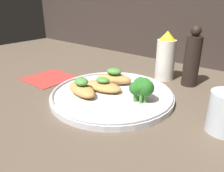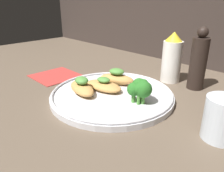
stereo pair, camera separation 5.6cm
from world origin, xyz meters
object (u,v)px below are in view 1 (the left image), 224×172
object	(u,v)px
broccoli_bunch	(142,87)
sauce_bottle	(166,57)
plate	(112,94)
pepper_grinder	(192,59)

from	to	relation	value
broccoli_bunch	sauce_bottle	world-z (taller)	sauce_bottle
plate	sauce_bottle	xyz separation A→B (cm)	(3.64, 21.96, 6.32)
pepper_grinder	plate	bearing A→B (deg)	-118.56
plate	pepper_grinder	distance (cm)	25.95
broccoli_bunch	pepper_grinder	world-z (taller)	pepper_grinder
plate	pepper_grinder	world-z (taller)	pepper_grinder
pepper_grinder	sauce_bottle	bearing A→B (deg)	180.00
plate	pepper_grinder	bearing A→B (deg)	61.44
plate	sauce_bottle	size ratio (longest dim) A/B	2.09
sauce_bottle	broccoli_bunch	bearing A→B (deg)	-77.27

